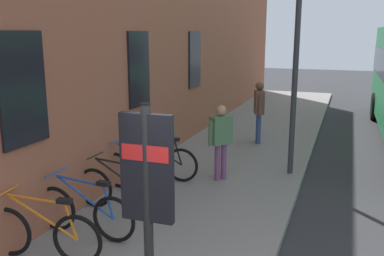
# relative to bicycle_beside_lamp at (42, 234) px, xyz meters

# --- Properties ---
(ground) EXTENTS (60.00, 60.00, 0.00)m
(ground) POSITION_rel_bicycle_beside_lamp_xyz_m (4.44, -3.96, -0.51)
(ground) COLOR #2D2D30
(sidewalk_pavement) EXTENTS (24.00, 3.50, 0.12)m
(sidewalk_pavement) POSITION_rel_bicycle_beside_lamp_xyz_m (6.44, -1.21, -0.45)
(sidewalk_pavement) COLOR gray
(sidewalk_pavement) RESTS_ON ground
(bicycle_beside_lamp) EXTENTS (0.48, 1.76, 0.97)m
(bicycle_beside_lamp) POSITION_rel_bicycle_beside_lamp_xyz_m (0.00, 0.00, 0.00)
(bicycle_beside_lamp) COLOR black
(bicycle_beside_lamp) RESTS_ON sidewalk_pavement
(bicycle_nearest_sign) EXTENTS (0.48, 1.77, 0.97)m
(bicycle_nearest_sign) POSITION_rel_bicycle_beside_lamp_xyz_m (0.80, -0.12, 0.00)
(bicycle_nearest_sign) COLOR black
(bicycle_nearest_sign) RESTS_ON sidewalk_pavement
(bicycle_under_window) EXTENTS (0.48, 1.77, 0.97)m
(bicycle_under_window) POSITION_rel_bicycle_beside_lamp_xyz_m (1.80, -0.18, -0.00)
(bicycle_under_window) COLOR black
(bicycle_under_window) RESTS_ON sidewalk_pavement
(bicycle_leaning_wall) EXTENTS (0.59, 1.73, 0.97)m
(bicycle_leaning_wall) POSITION_rel_bicycle_beside_lamp_xyz_m (2.69, -0.03, -0.00)
(bicycle_leaning_wall) COLOR black
(bicycle_leaning_wall) RESTS_ON sidewalk_pavement
(bicycle_by_door) EXTENTS (0.48, 1.77, 0.97)m
(bicycle_by_door) POSITION_rel_bicycle_beside_lamp_xyz_m (3.55, -0.09, -0.00)
(bicycle_by_door) COLOR black
(bicycle_by_door) RESTS_ON sidewalk_pavement
(transit_info_sign) EXTENTS (0.10, 0.55, 2.40)m
(transit_info_sign) POSITION_rel_bicycle_beside_lamp_xyz_m (-0.67, -1.94, 1.21)
(transit_info_sign) COLOR black
(transit_info_sign) RESTS_ON sidewalk_pavement
(pedestrian_by_facade) EXTENTS (0.63, 0.39, 1.73)m
(pedestrian_by_facade) POSITION_rel_bicycle_beside_lamp_xyz_m (7.27, -1.45, 0.66)
(pedestrian_by_facade) COLOR #334C8C
(pedestrian_by_facade) RESTS_ON sidewalk_pavement
(pedestrian_near_bus) EXTENTS (0.50, 0.46, 1.60)m
(pedestrian_near_bus) POSITION_rel_bicycle_beside_lamp_xyz_m (3.96, -1.33, 0.59)
(pedestrian_near_bus) COLOR #723F72
(pedestrian_near_bus) RESTS_ON sidewalk_pavement
(street_lamp) EXTENTS (0.28, 0.28, 4.80)m
(street_lamp) POSITION_rel_bicycle_beside_lamp_xyz_m (4.92, -2.66, 2.48)
(street_lamp) COLOR #333338
(street_lamp) RESTS_ON sidewalk_pavement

